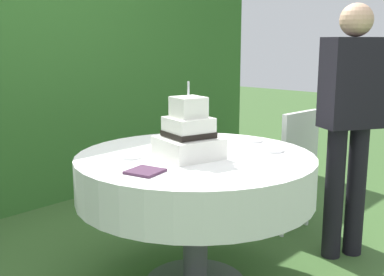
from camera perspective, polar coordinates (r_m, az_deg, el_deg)
foliage_hedge at (r=4.18m, az=-21.05°, el=9.41°), size 5.70×0.41×2.56m
cake_table at (r=2.65m, az=0.40°, el=-4.69°), size 1.31×1.31×0.77m
wedding_cake at (r=2.54m, az=-0.38°, el=0.35°), size 0.36×0.36×0.41m
serving_plate_near at (r=2.91m, az=0.67°, el=-0.51°), size 0.13×0.13×0.01m
serving_plate_far at (r=2.98m, az=7.48°, el=-0.32°), size 0.10×0.10×0.01m
serving_plate_left at (r=2.74m, az=9.47°, el=-1.42°), size 0.14×0.14×0.01m
serving_plate_right at (r=2.56m, az=-7.20°, el=-2.26°), size 0.11×0.11×0.01m
napkin_stack at (r=2.27m, az=-5.61°, el=-3.97°), size 0.18×0.18×0.01m
garden_chair at (r=3.57m, az=11.34°, el=-2.30°), size 0.43×0.43×0.89m
standing_person at (r=3.13m, az=18.32°, el=2.65°), size 0.41×0.36×1.60m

